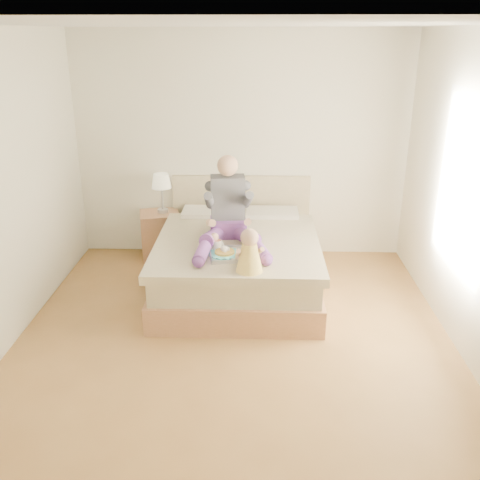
{
  "coord_description": "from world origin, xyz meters",
  "views": [
    {
      "loc": [
        0.2,
        -4.31,
        2.64
      ],
      "look_at": [
        0.04,
        0.54,
        0.75
      ],
      "focal_mm": 40.0,
      "sensor_mm": 36.0,
      "label": 1
    }
  ],
  "objects_px": {
    "bed": "(238,259)",
    "tray": "(235,252)",
    "nightstand": "(160,235)",
    "baby": "(249,254)",
    "adult": "(229,216)"
  },
  "relations": [
    {
      "from": "nightstand",
      "to": "bed",
      "type": "bearing_deg",
      "value": -51.65
    },
    {
      "from": "nightstand",
      "to": "tray",
      "type": "height_order",
      "value": "tray"
    },
    {
      "from": "tray",
      "to": "baby",
      "type": "distance_m",
      "value": 0.41
    },
    {
      "from": "bed",
      "to": "tray",
      "type": "height_order",
      "value": "bed"
    },
    {
      "from": "nightstand",
      "to": "baby",
      "type": "distance_m",
      "value": 2.14
    },
    {
      "from": "adult",
      "to": "baby",
      "type": "relative_size",
      "value": 2.69
    },
    {
      "from": "adult",
      "to": "tray",
      "type": "relative_size",
      "value": 2.0
    },
    {
      "from": "bed",
      "to": "tray",
      "type": "bearing_deg",
      "value": -91.0
    },
    {
      "from": "baby",
      "to": "bed",
      "type": "bearing_deg",
      "value": 83.31
    },
    {
      "from": "tray",
      "to": "baby",
      "type": "height_order",
      "value": "baby"
    },
    {
      "from": "nightstand",
      "to": "adult",
      "type": "distance_m",
      "value": 1.45
    },
    {
      "from": "nightstand",
      "to": "tray",
      "type": "relative_size",
      "value": 1.05
    },
    {
      "from": "tray",
      "to": "bed",
      "type": "bearing_deg",
      "value": 80.01
    },
    {
      "from": "adult",
      "to": "baby",
      "type": "distance_m",
      "value": 0.82
    },
    {
      "from": "bed",
      "to": "adult",
      "type": "xyz_separation_m",
      "value": [
        -0.09,
        -0.17,
        0.55
      ]
    }
  ]
}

